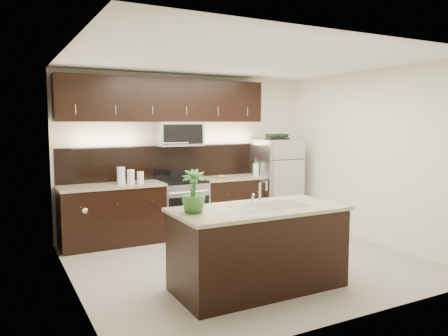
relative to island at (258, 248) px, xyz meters
name	(u,v)px	position (x,y,z in m)	size (l,w,h in m)	color
ground	(246,261)	(0.38, 0.89, -0.47)	(4.50, 4.50, 0.00)	gray
room_walls	(241,137)	(0.27, 0.86, 1.22)	(4.52, 4.02, 2.71)	silver
counter_run	(170,209)	(-0.07, 2.58, 0.00)	(3.51, 0.65, 0.94)	black
upper_fixtures	(167,107)	(-0.05, 2.73, 1.67)	(3.49, 0.40, 1.66)	black
island	(258,248)	(0.00, 0.00, 0.00)	(1.96, 0.96, 0.94)	black
sink_faucet	(269,204)	(0.15, 0.01, 0.48)	(0.84, 0.50, 0.28)	silver
refrigerator	(277,182)	(2.00, 2.52, 0.32)	(0.76, 0.69, 1.58)	#B2B2B7
wine_rack	(277,137)	(2.00, 2.52, 1.15)	(0.39, 0.24, 0.10)	black
plant	(193,191)	(-0.77, 0.07, 0.70)	(0.26, 0.26, 0.46)	#295A24
canisters	(128,177)	(-0.79, 2.50, 0.59)	(0.39, 0.20, 0.27)	silver
french_press	(256,169)	(1.55, 2.53, 0.59)	(0.11, 0.11, 0.33)	silver
bananas	(219,177)	(0.78, 2.50, 0.49)	(0.17, 0.13, 0.05)	orange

